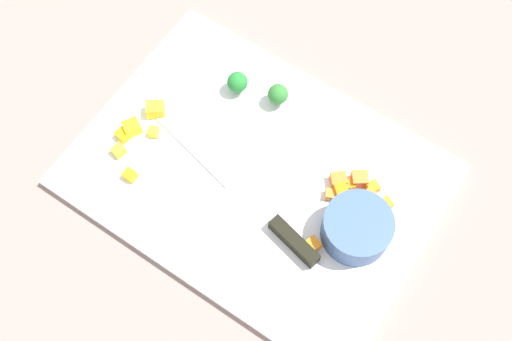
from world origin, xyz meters
name	(u,v)px	position (x,y,z in m)	size (l,w,h in m)	color
ground_plane	(256,178)	(0.00, 0.00, 0.00)	(4.00, 4.00, 0.00)	gray
cutting_board	(256,176)	(0.00, 0.00, 0.01)	(0.44, 0.32, 0.01)	white
prep_bowl	(355,230)	(0.14, 0.00, 0.03)	(0.08, 0.08, 0.04)	#385584
chef_knife	(263,212)	(0.04, -0.04, 0.02)	(0.29, 0.08, 0.02)	silver
carrot_dice_0	(331,195)	(0.09, 0.03, 0.02)	(0.01, 0.01, 0.01)	orange
carrot_dice_1	(341,191)	(0.10, 0.04, 0.02)	(0.02, 0.02, 0.02)	orange
carrot_dice_2	(360,179)	(0.11, 0.06, 0.02)	(0.02, 0.02, 0.02)	orange
carrot_dice_3	(373,188)	(0.13, 0.06, 0.02)	(0.01, 0.01, 0.01)	orange
carrot_dice_4	(369,196)	(0.13, 0.05, 0.02)	(0.01, 0.01, 0.02)	orange
carrot_dice_5	(339,180)	(0.09, 0.05, 0.02)	(0.02, 0.02, 0.01)	orange
carrot_dice_6	(384,205)	(0.16, 0.05, 0.02)	(0.02, 0.01, 0.02)	orange
carrot_dice_7	(312,246)	(0.11, -0.04, 0.02)	(0.02, 0.02, 0.01)	orange
carrot_dice_8	(350,185)	(0.11, 0.05, 0.02)	(0.01, 0.01, 0.01)	orange
pepper_dice_0	(119,151)	(-0.16, -0.07, 0.02)	(0.01, 0.02, 0.01)	yellow
pepper_dice_1	(124,135)	(-0.17, -0.05, 0.02)	(0.02, 0.02, 0.01)	yellow
pepper_dice_2	(132,127)	(-0.17, -0.04, 0.02)	(0.02, 0.02, 0.02)	yellow
pepper_dice_3	(130,175)	(-0.13, -0.09, 0.02)	(0.02, 0.01, 0.01)	yellow
pepper_dice_4	(157,108)	(-0.16, 0.00, 0.02)	(0.02, 0.02, 0.02)	yellow
pepper_dice_5	(154,132)	(-0.14, -0.03, 0.02)	(0.01, 0.01, 0.01)	yellow
broccoli_floret_0	(237,82)	(-0.09, 0.09, 0.03)	(0.03, 0.03, 0.03)	#8BB96C
broccoli_floret_1	(278,94)	(-0.03, 0.10, 0.03)	(0.03, 0.03, 0.03)	#8BB66D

